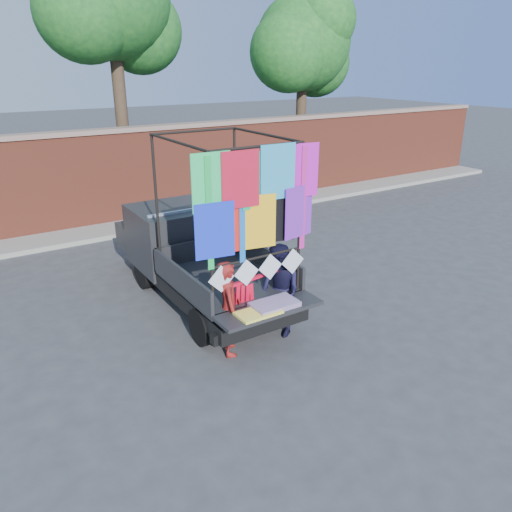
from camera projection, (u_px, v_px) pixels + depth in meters
ground at (237, 330)px, 8.45m from camera, size 90.00×90.00×0.00m
brick_wall at (105, 178)px, 13.48m from camera, size 30.00×0.45×2.61m
curb at (118, 229)px, 13.39m from camera, size 30.00×1.20×0.12m
tree_mid at (113, 3)px, 13.28m from camera, size 4.20×3.30×7.73m
tree_right at (305, 46)px, 16.88m from camera, size 4.20×3.30×6.62m
pickup_truck at (189, 252)px, 9.68m from camera, size 2.00×5.03×3.16m
woman at (229, 308)px, 7.55m from camera, size 0.54×0.65×1.52m
man at (280, 291)px, 8.09m from camera, size 0.60×0.77×1.55m
streamer_bundle at (249, 292)px, 7.70m from camera, size 1.04×0.21×0.72m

